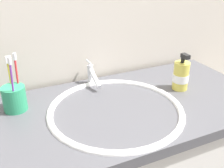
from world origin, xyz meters
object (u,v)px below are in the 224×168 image
at_px(toothbrush_red, 17,76).
at_px(toothbrush_green, 12,78).
at_px(toothbrush_purple, 12,82).
at_px(soap_dispenser, 181,76).
at_px(faucet, 92,75).
at_px(toothbrush_cup, 14,99).
at_px(toothbrush_yellow, 10,78).

bearing_deg(toothbrush_red, toothbrush_green, 166.11).
height_order(toothbrush_purple, soap_dispenser, toothbrush_purple).
relative_size(toothbrush_red, soap_dispenser, 1.25).
bearing_deg(faucet, toothbrush_red, -170.39).
bearing_deg(faucet, toothbrush_green, -171.66).
height_order(toothbrush_purple, toothbrush_green, toothbrush_purple).
bearing_deg(toothbrush_purple, toothbrush_green, 86.44).
bearing_deg(toothbrush_red, toothbrush_purple, -109.17).
distance_m(toothbrush_cup, toothbrush_purple, 0.08).
bearing_deg(toothbrush_cup, toothbrush_purple, -87.92).
xyz_separation_m(toothbrush_green, soap_dispenser, (0.62, -0.14, -0.05)).
bearing_deg(toothbrush_cup, soap_dispenser, -9.85).
bearing_deg(toothbrush_cup, toothbrush_green, 80.23).
height_order(toothbrush_cup, soap_dispenser, soap_dispenser).
distance_m(toothbrush_cup, toothbrush_green, 0.07).
bearing_deg(toothbrush_yellow, toothbrush_green, -32.74).
distance_m(faucet, toothbrush_purple, 0.34).
bearing_deg(soap_dispenser, toothbrush_yellow, 167.16).
relative_size(faucet, toothbrush_green, 0.78).
distance_m(faucet, toothbrush_red, 0.31).
height_order(faucet, toothbrush_purple, toothbrush_purple).
xyz_separation_m(toothbrush_cup, toothbrush_green, (0.01, 0.03, 0.06)).
relative_size(faucet, toothbrush_cup, 1.60).
bearing_deg(toothbrush_purple, toothbrush_red, 70.83).
xyz_separation_m(toothbrush_cup, toothbrush_yellow, (-0.00, 0.03, 0.06)).
bearing_deg(faucet, toothbrush_purple, -160.68).
bearing_deg(toothbrush_red, faucet, 9.61).
distance_m(toothbrush_green, toothbrush_red, 0.02).
bearing_deg(soap_dispenser, toothbrush_cup, 170.15).
xyz_separation_m(toothbrush_purple, soap_dispenser, (0.63, -0.07, -0.06)).
bearing_deg(toothbrush_green, toothbrush_yellow, 147.26).
bearing_deg(toothbrush_yellow, toothbrush_cup, -89.70).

